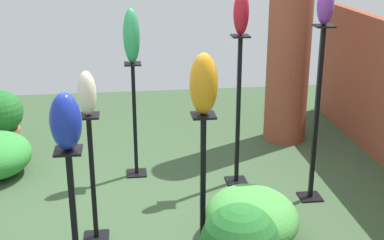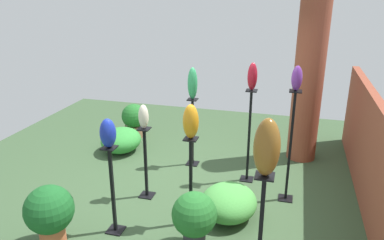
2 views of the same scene
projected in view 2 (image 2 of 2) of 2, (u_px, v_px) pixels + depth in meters
ground_plane at (180, 192)px, 5.51m from camera, size 8.00×8.00×0.00m
brick_wall_back at (377, 169)px, 4.62m from camera, size 5.60×0.12×1.47m
brick_pillar at (308, 81)px, 6.21m from camera, size 0.49×0.49×2.76m
pedestal_cobalt at (113, 194)px, 4.48m from camera, size 0.20×0.20×1.13m
pedestal_violet at (290, 151)px, 5.10m from camera, size 0.20×0.20×1.60m
pedestal_amber at (191, 186)px, 4.62m from camera, size 0.20×0.20×1.17m
pedestal_ivory at (146, 166)px, 5.27m from camera, size 0.20×0.20×1.05m
pedestal_jade at (193, 135)px, 6.23m from camera, size 0.20×0.20×1.16m
pedestal_ruby at (249, 140)px, 5.66m from camera, size 0.20×0.20×1.45m
art_vase_cobalt at (108, 133)px, 4.21m from camera, size 0.19×0.18×0.34m
art_vase_violet at (297, 78)px, 4.76m from camera, size 0.15×0.14×0.33m
art_vase_bronze at (267, 147)px, 2.99m from camera, size 0.20×0.22×0.50m
art_vase_amber at (191, 122)px, 4.34m from camera, size 0.18×0.19×0.42m
art_vase_ivory at (144, 117)px, 5.02m from camera, size 0.14×0.14×0.33m
art_vase_jade at (193, 83)px, 5.93m from camera, size 0.15×0.16×0.52m
art_vase_ruby at (252, 76)px, 5.33m from camera, size 0.13×0.14×0.40m
potted_plant_walkway_edge at (194, 217)px, 4.20m from camera, size 0.52×0.52×0.71m
potted_plant_mid_right at (50, 213)px, 4.23m from camera, size 0.56×0.56×0.77m
potted_plant_back_center at (134, 119)px, 7.49m from camera, size 0.48×0.48×0.67m
foliage_bed_east at (229, 202)px, 4.88m from camera, size 0.84×0.73×0.41m
foliage_bed_west at (121, 140)px, 6.83m from camera, size 0.81×0.71×0.43m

